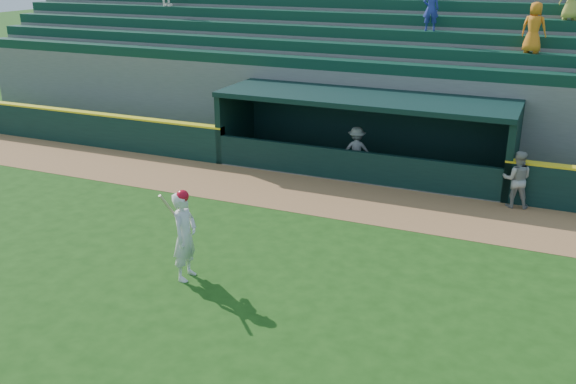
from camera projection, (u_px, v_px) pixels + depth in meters
name	position (u px, v px, depth m)	size (l,w,h in m)	color
ground	(260.00, 269.00, 14.36)	(120.00, 120.00, 0.00)	#1B4411
warning_track	(333.00, 198.00, 18.58)	(40.00, 3.00, 0.01)	#98673C
field_wall_left	(44.00, 124.00, 24.35)	(15.50, 0.30, 1.20)	black
wall_stripe_left	(42.00, 108.00, 24.13)	(15.50, 0.32, 0.06)	yellow
dugout_player_front	(517.00, 179.00, 17.67)	(0.79, 0.61, 1.62)	gray
dugout_player_inside	(356.00, 150.00, 20.49)	(0.98, 0.56, 1.51)	#999994
dugout	(366.00, 128.00, 20.79)	(9.40, 2.80, 2.46)	slate
stands	(402.00, 73.00, 24.36)	(34.50, 6.25, 7.48)	slate
batter_at_plate	(185.00, 235.00, 13.64)	(0.55, 0.84, 2.05)	silver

